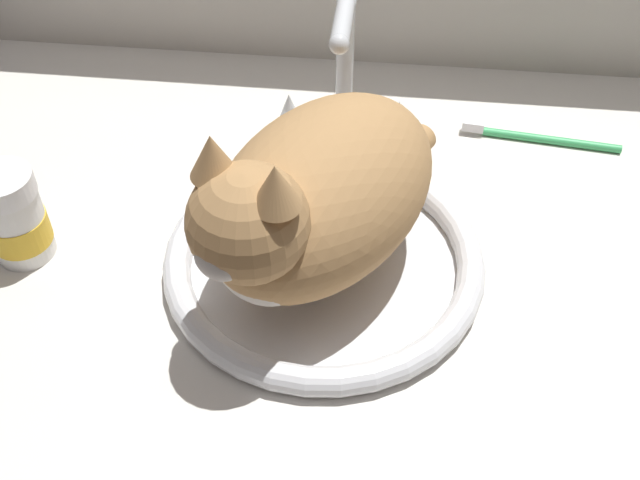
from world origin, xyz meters
TOP-DOWN VIEW (x-y plane):
  - countertop at (0.00, 0.00)cm, footprint 113.10×69.51cm
  - sink_basin at (-5.22, -4.12)cm, footprint 32.30×32.30cm
  - faucet at (-5.22, 17.00)cm, footprint 16.27×11.52cm
  - cat at (-6.16, -5.82)cm, footprint 27.90×33.83cm
  - pill_bottle at (-36.17, -5.20)cm, footprint 6.23×6.23cm
  - toothbrush at (18.18, 19.31)cm, footprint 18.92×3.20cm

SIDE VIEW (x-z plane):
  - countertop at x=0.00cm, z-range 0.00..3.00cm
  - toothbrush at x=18.18cm, z-range 2.76..4.46cm
  - sink_basin at x=-5.22cm, z-range 2.85..5.62cm
  - pill_bottle at x=-36.17cm, z-range 2.63..12.95cm
  - faucet at x=-5.22cm, z-range 1.07..19.92cm
  - cat at x=-6.16cm, z-range 4.09..23.61cm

